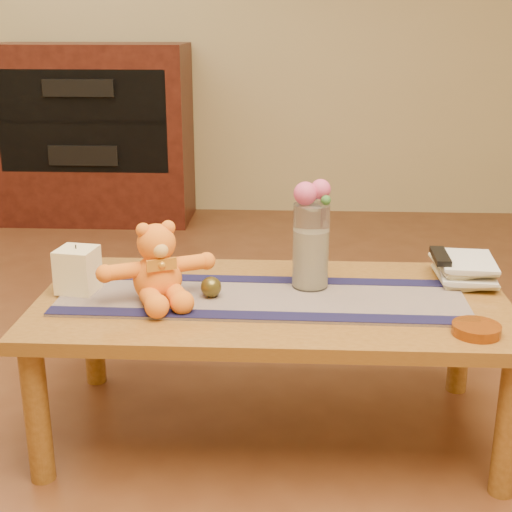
{
  "coord_description": "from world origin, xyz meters",
  "views": [
    {
      "loc": [
        0.05,
        -2.0,
        1.24
      ],
      "look_at": [
        -0.05,
        0.0,
        0.58
      ],
      "focal_mm": 50.48,
      "sensor_mm": 36.0,
      "label": 1
    }
  ],
  "objects_px": {
    "pillar_candle": "(78,270)",
    "glass_vase": "(311,246)",
    "teddy_bear": "(157,263)",
    "bronze_ball": "(211,287)",
    "book_bottom": "(438,277)",
    "tv_remote": "(440,256)",
    "amber_dish": "(476,329)"
  },
  "relations": [
    {
      "from": "book_bottom",
      "to": "bronze_ball",
      "type": "bearing_deg",
      "value": -165.56
    },
    {
      "from": "tv_remote",
      "to": "amber_dish",
      "type": "bearing_deg",
      "value": -84.89
    },
    {
      "from": "book_bottom",
      "to": "amber_dish",
      "type": "xyz_separation_m",
      "value": [
        0.02,
        -0.41,
        0.0
      ]
    },
    {
      "from": "book_bottom",
      "to": "amber_dish",
      "type": "relative_size",
      "value": 1.74
    },
    {
      "from": "pillar_candle",
      "to": "glass_vase",
      "type": "height_order",
      "value": "glass_vase"
    },
    {
      "from": "teddy_bear",
      "to": "pillar_candle",
      "type": "bearing_deg",
      "value": 143.16
    },
    {
      "from": "pillar_candle",
      "to": "amber_dish",
      "type": "height_order",
      "value": "pillar_candle"
    },
    {
      "from": "amber_dish",
      "to": "glass_vase",
      "type": "bearing_deg",
      "value": 143.73
    },
    {
      "from": "bronze_ball",
      "to": "amber_dish",
      "type": "bearing_deg",
      "value": -16.37
    },
    {
      "from": "pillar_candle",
      "to": "tv_remote",
      "type": "xyz_separation_m",
      "value": [
        1.11,
        0.15,
        0.01
      ]
    },
    {
      "from": "teddy_bear",
      "to": "bronze_ball",
      "type": "relative_size",
      "value": 5.29
    },
    {
      "from": "glass_vase",
      "to": "book_bottom",
      "type": "relative_size",
      "value": 1.17
    },
    {
      "from": "pillar_candle",
      "to": "bronze_ball",
      "type": "height_order",
      "value": "pillar_candle"
    },
    {
      "from": "teddy_bear",
      "to": "tv_remote",
      "type": "relative_size",
      "value": 2.04
    },
    {
      "from": "teddy_bear",
      "to": "tv_remote",
      "type": "bearing_deg",
      "value": -11.14
    },
    {
      "from": "glass_vase",
      "to": "tv_remote",
      "type": "bearing_deg",
      "value": 11.55
    },
    {
      "from": "bronze_ball",
      "to": "pillar_candle",
      "type": "bearing_deg",
      "value": 175.29
    },
    {
      "from": "pillar_candle",
      "to": "amber_dish",
      "type": "distance_m",
      "value": 1.16
    },
    {
      "from": "pillar_candle",
      "to": "book_bottom",
      "type": "relative_size",
      "value": 0.59
    },
    {
      "from": "pillar_candle",
      "to": "glass_vase",
      "type": "distance_m",
      "value": 0.71
    },
    {
      "from": "pillar_candle",
      "to": "book_bottom",
      "type": "xyz_separation_m",
      "value": [
        1.11,
        0.16,
        -0.06
      ]
    },
    {
      "from": "tv_remote",
      "to": "amber_dish",
      "type": "distance_m",
      "value": 0.41
    },
    {
      "from": "book_bottom",
      "to": "teddy_bear",
      "type": "bearing_deg",
      "value": -166.97
    },
    {
      "from": "book_bottom",
      "to": "tv_remote",
      "type": "xyz_separation_m",
      "value": [
        -0.0,
        -0.01,
        0.07
      ]
    },
    {
      "from": "teddy_bear",
      "to": "book_bottom",
      "type": "distance_m",
      "value": 0.89
    },
    {
      "from": "pillar_candle",
      "to": "amber_dish",
      "type": "bearing_deg",
      "value": -12.29
    },
    {
      "from": "teddy_bear",
      "to": "bronze_ball",
      "type": "bearing_deg",
      "value": -17.16
    },
    {
      "from": "glass_vase",
      "to": "amber_dish",
      "type": "bearing_deg",
      "value": -36.27
    },
    {
      "from": "teddy_bear",
      "to": "amber_dish",
      "type": "height_order",
      "value": "teddy_bear"
    },
    {
      "from": "pillar_candle",
      "to": "book_bottom",
      "type": "bearing_deg",
      "value": 8.38
    },
    {
      "from": "pillar_candle",
      "to": "glass_vase",
      "type": "relative_size",
      "value": 0.51
    },
    {
      "from": "book_bottom",
      "to": "amber_dish",
      "type": "distance_m",
      "value": 0.41
    }
  ]
}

